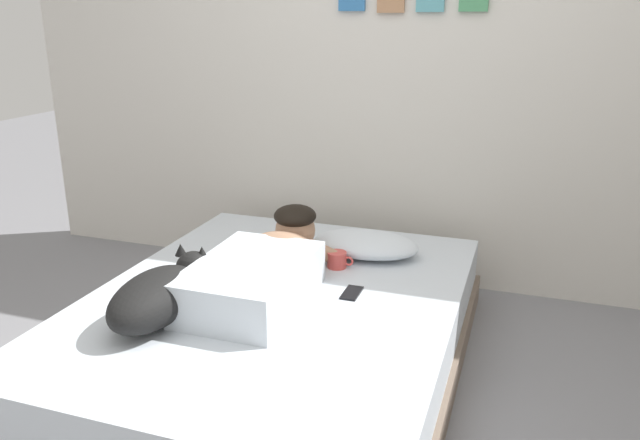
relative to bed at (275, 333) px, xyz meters
The scene contains 7 objects.
back_wall 1.64m from the bed, 75.72° to the left, with size 4.69×0.12×2.50m.
bed is the anchor object (origin of this frame).
pillow 0.66m from the bed, 67.34° to the left, with size 0.52×0.32×0.11m, color silver.
person_lying 0.29m from the bed, 145.33° to the left, with size 0.43×0.92×0.27m.
dog 0.55m from the bed, 134.04° to the right, with size 0.26×0.57×0.21m.
coffee_cup 0.46m from the bed, 67.25° to the left, with size 0.12×0.09×0.07m.
cell_phone 0.37m from the bed, 21.53° to the left, with size 0.07×0.14×0.01m, color black.
Camera 1 is at (0.65, -1.74, 1.46)m, focal length 35.10 mm.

